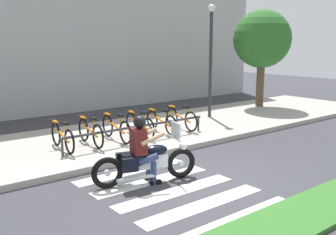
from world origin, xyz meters
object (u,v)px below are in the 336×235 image
(bicycle_5, at_px, (181,118))
(bike_rack, at_px, (139,127))
(bicycle_1, at_px, (90,132))
(bicycle_4, at_px, (161,122))
(tree_near_rack, at_px, (262,40))
(motorcycle, at_px, (146,162))
(bicycle_2, at_px, (116,128))
(street_lamp, at_px, (211,51))
(bicycle_3, at_px, (140,125))
(bicycle_0, at_px, (62,137))
(rider, at_px, (142,145))

(bicycle_5, bearing_deg, bike_rack, -164.62)
(bicycle_1, height_order, bicycle_5, bicycle_1)
(bicycle_4, bearing_deg, tree_near_rack, 11.60)
(motorcycle, bearing_deg, bicycle_2, 70.33)
(bicycle_2, height_order, street_lamp, street_lamp)
(bicycle_1, height_order, street_lamp, street_lamp)
(bicycle_4, xyz_separation_m, bicycle_5, (0.81, -0.00, 0.01))
(bicycle_4, height_order, bike_rack, bicycle_4)
(motorcycle, distance_m, bicycle_1, 3.00)
(motorcycle, height_order, bike_rack, motorcycle)
(bicycle_3, xyz_separation_m, street_lamp, (3.78, 0.91, 2.07))
(bicycle_0, bearing_deg, tree_near_rack, 7.77)
(tree_near_rack, bearing_deg, bicycle_2, -170.69)
(bicycle_3, height_order, tree_near_rack, tree_near_rack)
(rider, distance_m, street_lamp, 7.13)
(rider, distance_m, bicycle_2, 3.20)
(bicycle_3, relative_size, tree_near_rack, 0.39)
(rider, xyz_separation_m, street_lamp, (5.73, 3.88, 1.73))
(bike_rack, xyz_separation_m, street_lamp, (4.18, 1.46, 2.00))
(bicycle_0, relative_size, tree_near_rack, 0.38)
(rider, distance_m, bicycle_5, 4.65)
(bicycle_0, xyz_separation_m, bike_rack, (2.01, -0.55, 0.07))
(bicycle_2, distance_m, bicycle_5, 2.42)
(bicycle_4, height_order, street_lamp, street_lamp)
(motorcycle, height_order, bicycle_3, motorcycle)
(street_lamp, distance_m, tree_near_rack, 3.45)
(bicycle_0, bearing_deg, street_lamp, 8.35)
(bicycle_1, bearing_deg, bicycle_4, 0.03)
(motorcycle, bearing_deg, bike_rack, 58.88)
(bike_rack, bearing_deg, bicycle_0, 164.62)
(rider, xyz_separation_m, tree_near_rack, (9.13, 4.28, 2.16))
(bike_rack, bearing_deg, street_lamp, 19.28)
(bicycle_1, xyz_separation_m, bicycle_3, (1.61, 0.00, -0.01))
(bike_rack, bearing_deg, bicycle_2, 126.00)
(bicycle_4, distance_m, street_lamp, 3.74)
(motorcycle, distance_m, bicycle_4, 4.02)
(bicycle_1, distance_m, bicycle_2, 0.81)
(street_lamp, bearing_deg, tree_near_rack, 6.71)
(bicycle_5, distance_m, street_lamp, 3.13)
(rider, xyz_separation_m, bicycle_3, (1.95, 2.97, -0.33))
(bicycle_3, bearing_deg, motorcycle, -122.07)
(bike_rack, relative_size, street_lamp, 1.09)
(rider, height_order, bicycle_3, rider)
(bicycle_3, relative_size, bike_rack, 0.35)
(bicycle_5, xyz_separation_m, bike_rack, (-2.01, -0.55, 0.07))
(bicycle_1, height_order, bicycle_2, bicycle_1)
(rider, distance_m, bike_rack, 2.88)
(motorcycle, relative_size, bicycle_1, 1.39)
(bicycle_4, height_order, tree_near_rack, tree_near_rack)
(tree_near_rack, bearing_deg, bicycle_1, -171.53)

